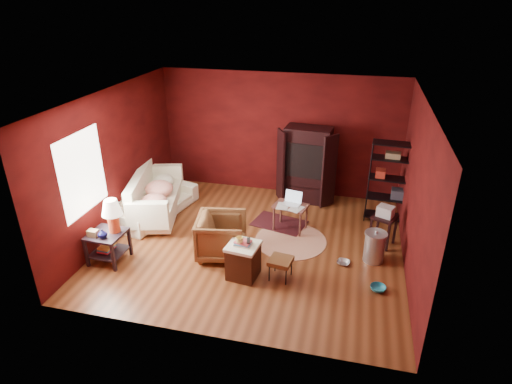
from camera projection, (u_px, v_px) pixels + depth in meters
The scene contains 18 objects.
room at pixel (251, 176), 7.59m from camera, with size 5.54×5.04×2.84m.
sofa at pixel (156, 198), 9.08m from camera, with size 2.01×0.59×0.79m, color white.
armchair at pixel (222, 234), 7.66m from camera, with size 0.84×0.79×0.86m, color black.
pet_bowl_steel at pixel (344, 259), 7.53m from camera, with size 0.23×0.06×0.23m, color #ACADB3.
pet_bowl_turquoise at pixel (379, 284), 6.86m from camera, with size 0.25×0.08×0.25m, color teal.
vase at pixel (102, 234), 7.27m from camera, with size 0.16×0.17×0.16m, color #0C0D3F.
mug at pixel (240, 239), 6.90m from camera, with size 0.13×0.10×0.13m, color #FCDD7B.
side_table at pixel (110, 225), 7.41m from camera, with size 0.61×0.61×1.18m.
sofa_cushions at pixel (154, 197), 9.04m from camera, with size 1.32×2.22×0.87m.
hamper at pixel (243, 260), 7.13m from camera, with size 0.56×0.56×0.71m.
footstool at pixel (281, 262), 7.08m from camera, with size 0.42×0.42×0.38m.
rug_round at pixel (291, 240), 8.28m from camera, with size 1.81×1.81×0.01m.
rug_oriental at pixel (279, 223), 8.88m from camera, with size 1.19×0.93×0.01m.
laptop_desk at pixel (291, 208), 8.47m from camera, with size 0.72×0.60×0.80m.
tv_armoire at pixel (307, 164), 9.52m from camera, with size 1.35×0.79×1.72m.
wire_shelving at pixel (390, 179), 8.64m from camera, with size 0.86×0.41×1.71m.
small_stand at pixel (385, 216), 7.92m from camera, with size 0.53×0.53×0.81m.
trash_can at pixel (374, 247), 7.55m from camera, with size 0.44×0.44×0.62m.
Camera 1 is at (1.69, -6.77, 4.39)m, focal length 30.00 mm.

